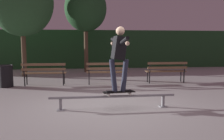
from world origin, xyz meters
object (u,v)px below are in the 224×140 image
object	(u,v)px
skateboard	(119,92)
park_bench_left_center	(107,70)
grind_rail	(113,98)
tree_behind_benches	(86,9)
tree_far_left	(22,2)
park_bench_right_center	(166,69)
trash_can	(6,76)
skateboarder	(119,53)
park_bench_leftmost	(44,71)

from	to	relation	value
skateboard	park_bench_left_center	distance (m)	3.43
grind_rail	tree_behind_benches	bearing A→B (deg)	94.15
park_bench_left_center	tree_far_left	distance (m)	5.39
grind_rail	park_bench_right_center	distance (m)	4.30
skateboard	tree_far_left	xyz separation A→B (m)	(-3.62, 6.03, 3.07)
trash_can	skateboarder	bearing A→B (deg)	-42.15
trash_can	tree_far_left	bearing A→B (deg)	90.01
grind_rail	tree_far_left	xyz separation A→B (m)	(-3.48, 6.03, 3.21)
park_bench_left_center	park_bench_right_center	xyz separation A→B (m)	(2.37, 0.00, 0.00)
skateboarder	grind_rail	bearing A→B (deg)	-179.86
tree_behind_benches	tree_far_left	distance (m)	3.24
skateboarder	park_bench_left_center	bearing A→B (deg)	88.82
park_bench_leftmost	tree_behind_benches	bearing A→B (deg)	67.65
skateboarder	tree_behind_benches	distance (m)	7.69
skateboard	tree_behind_benches	bearing A→B (deg)	95.22
park_bench_left_center	tree_far_left	bearing A→B (deg)	144.84
grind_rail	skateboard	size ratio (longest dim) A/B	3.83
skateboarder	tree_far_left	xyz separation A→B (m)	(-3.62, 6.03, 2.13)
skateboarder	park_bench_left_center	xyz separation A→B (m)	(0.07, 3.43, -0.80)
skateboarder	tree_behind_benches	world-z (taller)	tree_behind_benches
skateboarder	park_bench_right_center	bearing A→B (deg)	54.59
skateboarder	tree_far_left	distance (m)	7.35
park_bench_leftmost	trash_can	xyz separation A→B (m)	(-1.33, -0.15, -0.12)
grind_rail	park_bench_left_center	distance (m)	3.45
skateboarder	trash_can	world-z (taller)	skateboarder
grind_rail	trash_can	xyz separation A→B (m)	(-3.48, 3.28, 0.16)
park_bench_leftmost	grind_rail	bearing A→B (deg)	-57.85
skateboard	tree_behind_benches	xyz separation A→B (m)	(-0.67, 7.37, 3.00)
park_bench_right_center	tree_behind_benches	distance (m)	5.78
tree_behind_benches	skateboard	bearing A→B (deg)	-84.78
skateboarder	tree_far_left	world-z (taller)	tree_far_left
tree_behind_benches	park_bench_left_center	bearing A→B (deg)	-79.28
skateboard	park_bench_leftmost	distance (m)	4.13
park_bench_left_center	park_bench_right_center	size ratio (longest dim) A/B	1.00
grind_rail	skateboard	world-z (taller)	skateboard
park_bench_leftmost	park_bench_left_center	xyz separation A→B (m)	(2.37, 0.00, 0.00)
park_bench_left_center	trash_can	world-z (taller)	park_bench_left_center
park_bench_right_center	tree_far_left	bearing A→B (deg)	156.77
skateboarder	park_bench_leftmost	world-z (taller)	skateboarder
park_bench_left_center	trash_can	distance (m)	3.70
park_bench_leftmost	park_bench_right_center	bearing A→B (deg)	0.00
skateboard	tree_far_left	bearing A→B (deg)	120.98
park_bench_left_center	tree_far_left	xyz separation A→B (m)	(-3.69, 2.60, 2.93)
skateboard	park_bench_right_center	world-z (taller)	park_bench_right_center
skateboarder	park_bench_right_center	xyz separation A→B (m)	(2.44, 3.43, -0.80)
park_bench_leftmost	park_bench_right_center	size ratio (longest dim) A/B	1.00
tree_far_left	trash_can	distance (m)	4.11
tree_behind_benches	tree_far_left	xyz separation A→B (m)	(-2.95, -1.34, 0.07)
skateboard	park_bench_leftmost	bearing A→B (deg)	123.78
park_bench_right_center	skateboarder	bearing A→B (deg)	-125.41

